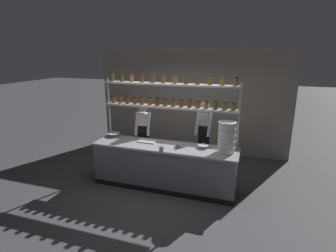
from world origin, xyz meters
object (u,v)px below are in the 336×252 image
(chef_left, at_px, (143,133))
(cutting_board, at_px, (147,141))
(container_stack, at_px, (227,137))
(serving_cup_by_board, at_px, (161,149))
(prep_bowl_near_left, at_px, (114,135))
(chef_center, at_px, (204,133))
(prep_bowl_center_front, at_px, (203,147))
(spice_shelf_unit, at_px, (170,98))
(serving_cup_front, at_px, (178,146))

(chef_left, distance_m, cutting_board, 0.49)
(container_stack, xyz_separation_m, serving_cup_by_board, (-1.22, -0.34, -0.26))
(chef_left, height_order, container_stack, chef_left)
(chef_left, distance_m, prep_bowl_near_left, 0.69)
(chef_center, xyz_separation_m, prep_bowl_center_front, (0.12, -0.72, -0.07))
(spice_shelf_unit, bearing_deg, prep_bowl_near_left, -176.37)
(chef_left, bearing_deg, serving_cup_by_board, -58.24)
(chef_center, xyz_separation_m, serving_cup_front, (-0.36, -0.88, -0.06))
(chef_center, distance_m, prep_bowl_near_left, 2.09)
(container_stack, distance_m, prep_bowl_near_left, 2.61)
(chef_center, distance_m, container_stack, 1.03)
(cutting_board, xyz_separation_m, prep_bowl_center_front, (1.24, -0.02, 0.02))
(chef_left, height_order, prep_bowl_near_left, chef_left)
(spice_shelf_unit, relative_size, cutting_board, 7.39)
(spice_shelf_unit, bearing_deg, serving_cup_front, -50.41)
(cutting_board, xyz_separation_m, prep_bowl_near_left, (-0.88, 0.10, 0.03))
(chef_left, xyz_separation_m, prep_bowl_center_front, (1.51, -0.43, -0.03))
(prep_bowl_near_left, bearing_deg, serving_cup_front, -9.85)
(prep_bowl_near_left, bearing_deg, serving_cup_by_board, -22.29)
(chef_center, distance_m, serving_cup_by_board, 1.32)
(cutting_board, height_order, prep_bowl_near_left, prep_bowl_near_left)
(spice_shelf_unit, relative_size, container_stack, 4.78)
(spice_shelf_unit, bearing_deg, prep_bowl_center_front, -14.58)
(spice_shelf_unit, height_order, serving_cup_by_board, spice_shelf_unit)
(chef_center, xyz_separation_m, prep_bowl_near_left, (-2.00, -0.60, -0.06))
(spice_shelf_unit, relative_size, serving_cup_front, 35.06)
(chef_center, relative_size, container_stack, 2.83)
(serving_cup_front, height_order, serving_cup_by_board, serving_cup_by_board)
(chef_left, distance_m, prep_bowl_center_front, 1.57)
(chef_left, relative_size, container_stack, 2.73)
(chef_left, bearing_deg, prep_bowl_near_left, -162.53)
(serving_cup_front, bearing_deg, chef_left, 149.99)
(container_stack, relative_size, prep_bowl_near_left, 2.16)
(prep_bowl_near_left, bearing_deg, container_stack, -5.02)
(serving_cup_by_board, bearing_deg, container_stack, 15.39)
(spice_shelf_unit, relative_size, chef_left, 1.75)
(spice_shelf_unit, height_order, container_stack, spice_shelf_unit)
(spice_shelf_unit, bearing_deg, serving_cup_by_board, -86.77)
(chef_center, relative_size, serving_cup_by_board, 19.39)
(cutting_board, height_order, serving_cup_by_board, serving_cup_by_board)
(spice_shelf_unit, xyz_separation_m, serving_cup_by_board, (0.04, -0.65, -0.92))
(chef_left, bearing_deg, spice_shelf_unit, -26.56)
(prep_bowl_near_left, height_order, prep_bowl_center_front, prep_bowl_near_left)
(serving_cup_by_board, bearing_deg, serving_cup_front, 45.83)
(chef_center, bearing_deg, container_stack, -47.72)
(cutting_board, relative_size, prep_bowl_near_left, 1.40)
(chef_left, relative_size, chef_center, 0.97)
(chef_left, distance_m, serving_cup_front, 1.19)
(spice_shelf_unit, bearing_deg, container_stack, -13.99)
(spice_shelf_unit, height_order, chef_left, spice_shelf_unit)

